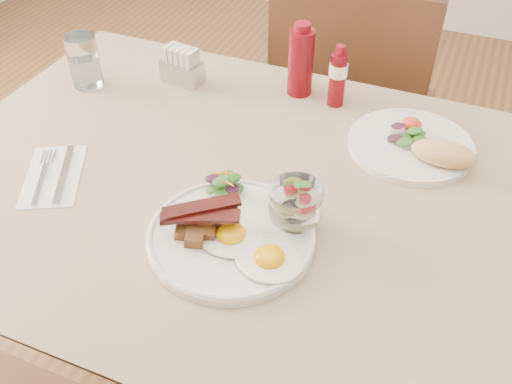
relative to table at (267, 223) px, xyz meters
The scene contains 13 objects.
table is the anchor object (origin of this frame).
chair_far 0.68m from the table, 90.00° to the left, with size 0.42×0.42×0.93m.
main_plate 0.18m from the table, 92.74° to the right, with size 0.28×0.28×0.02m, color white.
fried_eggs 0.21m from the table, 77.87° to the right, with size 0.21×0.15×0.03m.
bacon_potato_pile 0.22m from the table, 107.85° to the right, with size 0.13×0.10×0.05m.
side_salad 0.15m from the table, 136.25° to the right, with size 0.07×0.07×0.04m.
fruit_cup 0.19m from the table, 45.25° to the right, with size 0.09×0.09×0.09m.
second_plate 0.34m from the table, 42.68° to the left, with size 0.26×0.25×0.06m.
ketchup_bottle 0.39m from the table, 99.56° to the left, with size 0.07×0.07×0.17m.
hot_sauce_bottle 0.37m from the table, 84.41° to the left, with size 0.05×0.05×0.14m.
sugar_caddy 0.45m from the table, 138.84° to the left, with size 0.10×0.07×0.09m.
water_glass 0.58m from the table, 160.02° to the left, with size 0.07×0.07×0.12m.
napkin_cutlery 0.42m from the table, 162.81° to the right, with size 0.17×0.21×0.01m.
Camera 1 is at (0.29, -0.74, 1.44)m, focal length 40.00 mm.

